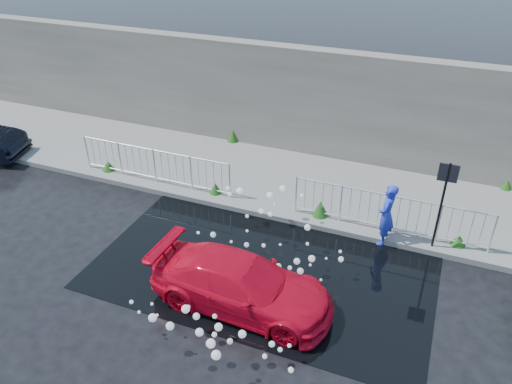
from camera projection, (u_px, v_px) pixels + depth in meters
ground at (229, 285)px, 11.52m from camera, size 90.00×90.00×0.00m
pavement at (296, 183)px, 15.46m from camera, size 30.00×4.00×0.15m
curb at (274, 216)px, 13.87m from camera, size 30.00×0.25×0.16m
retaining_wall at (319, 103)px, 16.27m from camera, size 30.00×0.60×3.50m
puddle at (265, 265)px, 12.15m from camera, size 8.00×5.00×0.01m
sign_post at (444, 192)px, 11.76m from camera, size 0.45×0.06×2.50m
railing_left at (155, 164)px, 15.09m from camera, size 5.05×0.05×1.10m
railing_right at (388, 212)px, 12.85m from camera, size 5.05×0.05×1.10m
weeds at (281, 180)px, 15.07m from camera, size 12.17×3.93×0.45m
water_spray at (247, 263)px, 11.04m from camera, size 3.66×5.73×0.95m
red_car at (242, 284)px, 10.69m from camera, size 4.08×1.75×1.17m
person at (386, 215)px, 12.51m from camera, size 0.46×0.65×1.69m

